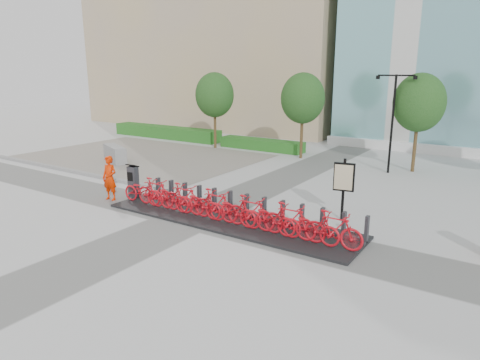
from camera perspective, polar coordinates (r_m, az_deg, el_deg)
The scene contains 27 objects.
ground at distance 15.76m, azimuth -6.08°, elevation -4.86°, with size 120.00×120.00×0.00m, color #B3B3B3.
gravel_patch at distance 27.35m, azimuth -12.98°, elevation 3.10°, with size 14.00×14.00×0.00m, color gray.
curb at distance 24.20m, azimuth -21.71°, elevation 1.17°, with size 14.00×0.25×0.15m, color gray.
hedge_a at distance 34.61m, azimuth -9.84°, elevation 6.30°, with size 10.00×1.40×0.90m, color #224A1B.
hedge_b at distance 29.00m, azimuth 2.89°, elevation 4.76°, with size 6.00×1.20×0.70m, color #224A1B.
tree_0 at distance 29.31m, azimuth -3.40°, elevation 11.23°, with size 2.60×2.60×5.10m.
tree_1 at distance 25.95m, azimuth 8.37°, elevation 10.71°, with size 2.60×2.60×5.10m.
tree_2 at distance 23.91m, azimuth 22.78°, elevation 9.47°, with size 2.60×2.60×5.10m.
streetlamp at distance 23.19m, azimuth 19.74°, elevation 8.49°, with size 2.00×0.20×5.00m.
dock_pad at distance 15.22m, azimuth -1.56°, elevation -5.32°, with size 9.60×2.40×0.08m, color black.
dock_rail_posts at distance 15.22m, azimuth 0.75°, elevation -3.47°, with size 8.74×0.50×0.85m, color #2D2D31, non-canonical shape.
bike_0 at distance 17.26m, azimuth -12.92°, elevation -1.43°, with size 0.66×1.90×1.00m, color red.
bike_1 at distance 16.75m, azimuth -11.22°, elevation -1.62°, with size 0.52×1.84×1.11m, color red.
bike_2 at distance 16.28m, azimuth -9.40°, elevation -2.20°, with size 0.66×1.90×1.00m, color red.
bike_3 at distance 15.80m, azimuth -7.49°, elevation -2.44°, with size 0.52×1.84×1.11m, color red.
bike_4 at distance 15.37m, azimuth -5.44°, elevation -3.07°, with size 0.66×1.90×1.00m, color red.
bike_5 at distance 14.93m, azimuth -3.29°, elevation -3.33°, with size 0.52×1.84×1.11m, color red.
bike_6 at distance 14.55m, azimuth -1.01°, elevation -4.02°, with size 0.66×1.90×1.00m, color red.
bike_7 at distance 14.15m, azimuth 1.40°, elevation -4.31°, with size 0.52×1.84×1.11m, color red.
bike_8 at distance 13.82m, azimuth 3.94°, elevation -5.05°, with size 0.66×1.90×1.00m, color red.
bike_9 at distance 13.49m, azimuth 6.61°, elevation -5.37°, with size 0.52×1.84×1.11m, color red.
bike_10 at distance 13.22m, azimuth 9.40°, elevation -6.14°, with size 0.66×1.90×1.00m, color red.
bike_11 at distance 12.95m, azimuth 12.32°, elevation -6.47°, with size 0.52×1.84×1.11m, color red.
kiosk at distance 18.13m, azimuth -14.04°, elevation -0.14°, with size 0.49×0.43×1.42m.
worker_red at distance 18.25m, azimuth -16.99°, elevation 0.25°, with size 0.67×0.44×1.83m, color red.
jersey_barrier at distance 26.03m, azimuth -16.34°, elevation 3.37°, with size 2.43×0.66×0.94m, color gray.
map_sign at distance 15.38m, azimuth 13.68°, elevation 0.04°, with size 0.73×0.26×2.22m.
Camera 1 is at (9.55, -11.42, 5.16)m, focal length 32.00 mm.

